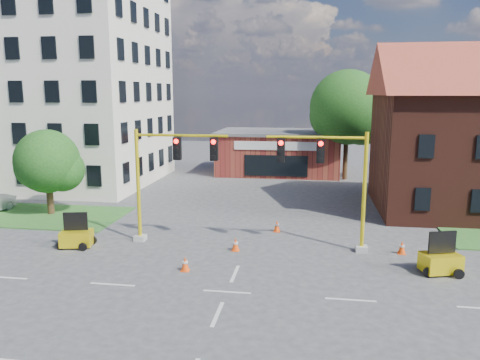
{
  "coord_description": "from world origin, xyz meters",
  "views": [
    {
      "loc": [
        3.28,
        -17.86,
        8.1
      ],
      "look_at": [
        -0.99,
        10.0,
        2.84
      ],
      "focal_mm": 35.0,
      "sensor_mm": 36.0,
      "label": 1
    }
  ],
  "objects": [
    {
      "name": "ground",
      "position": [
        0.0,
        0.0,
        0.0
      ],
      "size": [
        120.0,
        120.0,
        0.0
      ],
      "primitive_type": "plane",
      "color": "#3C3C3E",
      "rests_on": "ground"
    },
    {
      "name": "lane_markings",
      "position": [
        0.0,
        -3.0,
        0.01
      ],
      "size": [
        60.0,
        36.0,
        0.01
      ],
      "primitive_type": null,
      "color": "silver",
      "rests_on": "ground"
    },
    {
      "name": "office_block",
      "position": [
        -20.0,
        21.9,
        10.31
      ],
      "size": [
        18.4,
        15.4,
        20.6
      ],
      "color": "silver",
      "rests_on": "ground"
    },
    {
      "name": "brick_shop",
      "position": [
        0.0,
        29.98,
        2.16
      ],
      "size": [
        12.4,
        8.4,
        4.3
      ],
      "color": "maroon",
      "rests_on": "ground"
    },
    {
      "name": "tree_large",
      "position": [
        6.85,
        27.08,
        6.5
      ],
      "size": [
        7.3,
        6.95,
        10.26
      ],
      "color": "#372414",
      "rests_on": "ground"
    },
    {
      "name": "tree_nw_front",
      "position": [
        -13.79,
        10.58,
        3.49
      ],
      "size": [
        4.43,
        4.22,
        5.76
      ],
      "color": "#372414",
      "rests_on": "ground"
    },
    {
      "name": "signal_mast_west",
      "position": [
        -4.36,
        6.0,
        3.92
      ],
      "size": [
        5.3,
        0.6,
        6.2
      ],
      "color": "#9B9C96",
      "rests_on": "ground"
    },
    {
      "name": "signal_mast_east",
      "position": [
        4.36,
        6.0,
        3.92
      ],
      "size": [
        5.3,
        0.6,
        6.2
      ],
      "color": "#9B9C96",
      "rests_on": "ground"
    },
    {
      "name": "trailer_west",
      "position": [
        -8.95,
        4.44,
        0.57
      ],
      "size": [
        1.8,
        1.4,
        1.82
      ],
      "rotation": [
        0.0,
        0.0,
        0.23
      ],
      "color": "yellow",
      "rests_on": "ground"
    },
    {
      "name": "trailer_east",
      "position": [
        9.25,
        3.49,
        0.59
      ],
      "size": [
        1.92,
        1.55,
        1.89
      ],
      "rotation": [
        0.0,
        0.0,
        0.3
      ],
      "color": "yellow",
      "rests_on": "ground"
    },
    {
      "name": "cone_a",
      "position": [
        -2.33,
        2.0,
        0.34
      ],
      "size": [
        0.4,
        0.4,
        0.7
      ],
      "color": "#F3480C",
      "rests_on": "ground"
    },
    {
      "name": "cone_b",
      "position": [
        1.4,
        8.87,
        0.34
      ],
      "size": [
        0.4,
        0.4,
        0.7
      ],
      "color": "#F3480C",
      "rests_on": "ground"
    },
    {
      "name": "cone_c",
      "position": [
        -0.48,
        5.12,
        0.34
      ],
      "size": [
        0.4,
        0.4,
        0.7
      ],
      "color": "#F3480C",
      "rests_on": "ground"
    },
    {
      "name": "cone_d",
      "position": [
        8.0,
        5.94,
        0.34
      ],
      "size": [
        0.4,
        0.4,
        0.7
      ],
      "color": "#F3480C",
      "rests_on": "ground"
    },
    {
      "name": "pickup_white",
      "position": [
        13.05,
        13.3,
        0.72
      ],
      "size": [
        5.7,
        4.06,
        1.44
      ],
      "primitive_type": "imported",
      "rotation": [
        0.0,
        0.0,
        1.93
      ],
      "color": "white",
      "rests_on": "ground"
    }
  ]
}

